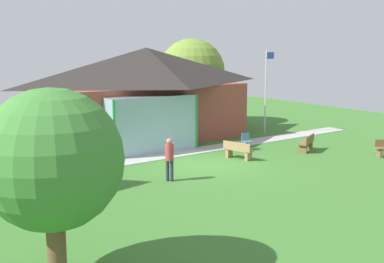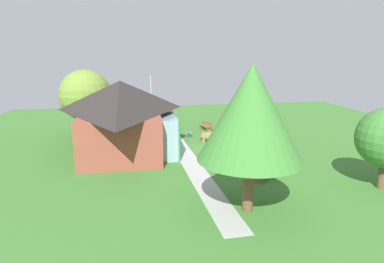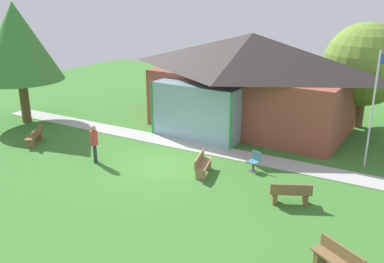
{
  "view_description": "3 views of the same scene",
  "coord_description": "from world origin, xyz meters",
  "px_view_note": "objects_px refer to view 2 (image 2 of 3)",
  "views": [
    {
      "loc": [
        -12.68,
        -17.8,
        5.36
      ],
      "look_at": [
        0.44,
        1.75,
        1.25
      ],
      "focal_mm": 46.24,
      "sensor_mm": 36.0,
      "label": 1
    },
    {
      "loc": [
        -24.75,
        6.0,
        7.31
      ],
      "look_at": [
        -0.21,
        1.91,
        1.44
      ],
      "focal_mm": 31.64,
      "sensor_mm": 36.0,
      "label": 2
    },
    {
      "loc": [
        10.21,
        -13.81,
        7.36
      ],
      "look_at": [
        0.34,
        1.96,
        1.06
      ],
      "focal_mm": 38.89,
      "sensor_mm": 36.0,
      "label": 3
    }
  ],
  "objects_px": {
    "bench_lawn_far_right": "(231,120)",
    "tree_behind_pavilion_right": "(85,95)",
    "pavilion": "(123,114)",
    "bench_rear_near_path": "(209,137)",
    "visitor_strolling_lawn": "(244,144)",
    "tree_west_hedge": "(251,113)",
    "bench_mid_right": "(206,126)",
    "patio_chair_lawn_spare": "(188,133)",
    "bench_mid_left": "(264,173)",
    "flagpole": "(151,100)"
  },
  "relations": [
    {
      "from": "bench_lawn_far_right",
      "to": "tree_behind_pavilion_right",
      "type": "relative_size",
      "value": 0.26
    },
    {
      "from": "pavilion",
      "to": "bench_rear_near_path",
      "type": "xyz_separation_m",
      "value": [
        1.14,
        -6.86,
        -2.33
      ]
    },
    {
      "from": "bench_lawn_far_right",
      "to": "pavilion",
      "type": "bearing_deg",
      "value": -25.68
    },
    {
      "from": "visitor_strolling_lawn",
      "to": "tree_west_hedge",
      "type": "bearing_deg",
      "value": -145.19
    },
    {
      "from": "bench_rear_near_path",
      "to": "bench_mid_right",
      "type": "height_order",
      "value": "same"
    },
    {
      "from": "tree_behind_pavilion_right",
      "to": "bench_rear_near_path",
      "type": "bearing_deg",
      "value": -112.4
    },
    {
      "from": "bench_lawn_far_right",
      "to": "tree_behind_pavilion_right",
      "type": "distance_m",
      "value": 14.55
    },
    {
      "from": "patio_chair_lawn_spare",
      "to": "visitor_strolling_lawn",
      "type": "xyz_separation_m",
      "value": [
        -6.47,
        -2.94,
        0.61
      ]
    },
    {
      "from": "bench_mid_right",
      "to": "visitor_strolling_lawn",
      "type": "distance_m",
      "value": 8.86
    },
    {
      "from": "bench_mid_left",
      "to": "tree_behind_pavilion_right",
      "type": "distance_m",
      "value": 17.93
    },
    {
      "from": "pavilion",
      "to": "visitor_strolling_lawn",
      "type": "relative_size",
      "value": 6.57
    },
    {
      "from": "tree_behind_pavilion_right",
      "to": "bench_mid_left",
      "type": "bearing_deg",
      "value": -138.73
    },
    {
      "from": "bench_rear_near_path",
      "to": "bench_mid_right",
      "type": "distance_m",
      "value": 4.1
    },
    {
      "from": "flagpole",
      "to": "patio_chair_lawn_spare",
      "type": "relative_size",
      "value": 5.95
    },
    {
      "from": "bench_mid_left",
      "to": "bench_mid_right",
      "type": "bearing_deg",
      "value": -120.12
    },
    {
      "from": "bench_mid_left",
      "to": "flagpole",
      "type": "bearing_deg",
      "value": -102.09
    },
    {
      "from": "pavilion",
      "to": "visitor_strolling_lawn",
      "type": "xyz_separation_m",
      "value": [
        -3.6,
        -8.36,
        -1.71
      ]
    },
    {
      "from": "bench_rear_near_path",
      "to": "bench_lawn_far_right",
      "type": "height_order",
      "value": "same"
    },
    {
      "from": "tree_behind_pavilion_right",
      "to": "visitor_strolling_lawn",
      "type": "bearing_deg",
      "value": -127.31
    },
    {
      "from": "pavilion",
      "to": "bench_rear_near_path",
      "type": "height_order",
      "value": "pavilion"
    },
    {
      "from": "bench_lawn_far_right",
      "to": "tree_west_hedge",
      "type": "relative_size",
      "value": 0.22
    },
    {
      "from": "bench_mid_left",
      "to": "bench_lawn_far_right",
      "type": "bearing_deg",
      "value": -132.25
    },
    {
      "from": "bench_lawn_far_right",
      "to": "bench_mid_right",
      "type": "xyz_separation_m",
      "value": [
        -2.44,
        3.16,
        0.0
      ]
    },
    {
      "from": "bench_mid_right",
      "to": "tree_west_hedge",
      "type": "xyz_separation_m",
      "value": [
        -16.68,
        1.45,
        4.25
      ]
    },
    {
      "from": "bench_lawn_far_right",
      "to": "tree_west_hedge",
      "type": "height_order",
      "value": "tree_west_hedge"
    },
    {
      "from": "flagpole",
      "to": "tree_west_hedge",
      "type": "xyz_separation_m",
      "value": [
        -18.36,
        -3.57,
        1.82
      ]
    },
    {
      "from": "bench_mid_left",
      "to": "tree_behind_pavilion_right",
      "type": "relative_size",
      "value": 0.26
    },
    {
      "from": "flagpole",
      "to": "bench_mid_right",
      "type": "bearing_deg",
      "value": -108.51
    },
    {
      "from": "bench_mid_right",
      "to": "flagpole",
      "type": "bearing_deg",
      "value": 43.29
    },
    {
      "from": "bench_mid_right",
      "to": "tree_west_hedge",
      "type": "relative_size",
      "value": 0.22
    },
    {
      "from": "bench_rear_near_path",
      "to": "visitor_strolling_lawn",
      "type": "bearing_deg",
      "value": -89.93
    },
    {
      "from": "flagpole",
      "to": "patio_chair_lawn_spare",
      "type": "bearing_deg",
      "value": -143.24
    },
    {
      "from": "bench_rear_near_path",
      "to": "bench_lawn_far_right",
      "type": "relative_size",
      "value": 1.02
    },
    {
      "from": "tree_west_hedge",
      "to": "tree_behind_pavilion_right",
      "type": "distance_m",
      "value": 19.34
    },
    {
      "from": "bench_mid_left",
      "to": "tree_west_hedge",
      "type": "bearing_deg",
      "value": 24.57
    },
    {
      "from": "bench_mid_right",
      "to": "visitor_strolling_lawn",
      "type": "bearing_deg",
      "value": 157.69
    },
    {
      "from": "patio_chair_lawn_spare",
      "to": "bench_rear_near_path",
      "type": "bearing_deg",
      "value": 51.82
    },
    {
      "from": "bench_mid_left",
      "to": "tree_west_hedge",
      "type": "height_order",
      "value": "tree_west_hedge"
    },
    {
      "from": "pavilion",
      "to": "bench_mid_left",
      "type": "bearing_deg",
      "value": -133.82
    },
    {
      "from": "tree_west_hedge",
      "to": "pavilion",
      "type": "bearing_deg",
      "value": 27.58
    },
    {
      "from": "pavilion",
      "to": "flagpole",
      "type": "distance_m",
      "value": 7.29
    },
    {
      "from": "pavilion",
      "to": "tree_west_hedge",
      "type": "relative_size",
      "value": 1.67
    },
    {
      "from": "flagpole",
      "to": "bench_lawn_far_right",
      "type": "bearing_deg",
      "value": -84.7
    },
    {
      "from": "bench_rear_near_path",
      "to": "tree_behind_pavilion_right",
      "type": "distance_m",
      "value": 11.55
    },
    {
      "from": "bench_mid_right",
      "to": "visitor_strolling_lawn",
      "type": "xyz_separation_m",
      "value": [
        -8.79,
        -0.91,
        0.62
      ]
    },
    {
      "from": "bench_mid_right",
      "to": "tree_behind_pavilion_right",
      "type": "xyz_separation_m",
      "value": [
        0.18,
        10.86,
        3.15
      ]
    },
    {
      "from": "pavilion",
      "to": "bench_lawn_far_right",
      "type": "distance_m",
      "value": 13.28
    },
    {
      "from": "patio_chair_lawn_spare",
      "to": "tree_behind_pavilion_right",
      "type": "distance_m",
      "value": 9.7
    },
    {
      "from": "flagpole",
      "to": "bench_lawn_far_right",
      "type": "distance_m",
      "value": 8.57
    },
    {
      "from": "bench_lawn_far_right",
      "to": "visitor_strolling_lawn",
      "type": "relative_size",
      "value": 0.88
    }
  ]
}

